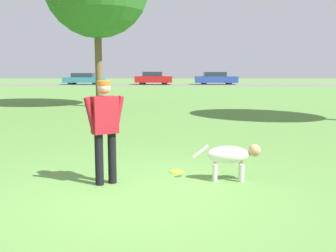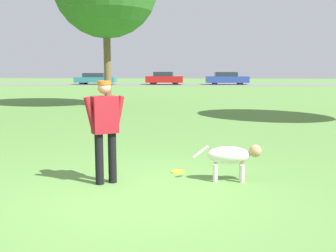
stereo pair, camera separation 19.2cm
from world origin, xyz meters
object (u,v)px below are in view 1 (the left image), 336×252
Objects in this scene: frisbee at (177,172)px; parked_car_red at (154,78)px; dog at (232,156)px; parked_car_blue at (216,78)px; parked_car_teal at (84,79)px; person at (105,124)px.

frisbee is 35.25m from parked_car_red.
dog is 0.28× the size of parked_car_red.
parked_car_blue is (6.63, 0.42, -0.02)m from parked_car_red.
parked_car_red is (7.42, -0.09, 0.06)m from parked_car_teal.
parked_car_teal is at bearing 179.98° from parked_car_blue.
person is 1.61m from frisbee.
person is at bearing -171.23° from dog.
person is 1.47× the size of dog.
dog is 0.24× the size of parked_car_blue.
parked_car_teal is at bearing 108.77° from dog.
parked_car_teal reaches higher than frisbee.
person reaches higher than parked_car_red.
person reaches higher than dog.
parked_car_teal is (-9.72, 35.26, 0.61)m from frisbee.
parked_car_red is at bearing -0.46° from parked_car_teal.
frisbee is at bearing -84.64° from parked_car_red.
dog is (1.98, 0.23, -0.53)m from person.
dog is 0.25× the size of parked_car_teal.
parked_car_blue is (14.05, 0.33, 0.04)m from parked_car_teal.
dog is at bearing -29.26° from frisbee.
parked_car_red is (-1.19, 35.89, -0.26)m from person.
parked_car_red is (-2.30, 35.17, 0.67)m from frisbee.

